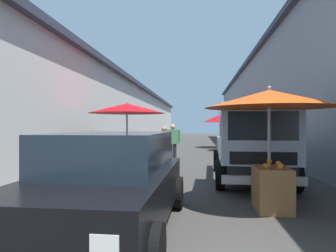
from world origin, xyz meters
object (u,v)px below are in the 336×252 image
object	(u,v)px
fruit_stall_near_right	(270,114)
delivery_truck	(253,145)
fruit_stall_far_right	(128,122)
vendor_by_crates	(164,144)
plastic_stool	(158,153)
hatchback_car	(111,181)
fruit_stall_mid_lane	(220,122)
vendor_in_shade	(173,141)
fruit_stall_near_left	(235,123)
parked_scooter	(154,144)

from	to	relation	value
fruit_stall_near_right	delivery_truck	world-z (taller)	fruit_stall_near_right
delivery_truck	fruit_stall_far_right	bearing A→B (deg)	73.20
fruit_stall_far_right	vendor_by_crates	xyz separation A→B (m)	(1.94, -0.89, -0.80)
plastic_stool	hatchback_car	bearing A→B (deg)	-176.49
delivery_truck	plastic_stool	world-z (taller)	delivery_truck
fruit_stall_mid_lane	fruit_stall_far_right	xyz separation A→B (m)	(-11.95, 3.63, -0.15)
fruit_stall_far_right	vendor_by_crates	bearing A→B (deg)	-24.59
fruit_stall_mid_lane	vendor_in_shade	xyz separation A→B (m)	(-8.74, 2.53, -0.90)
hatchback_car	plastic_stool	bearing A→B (deg)	3.51
fruit_stall_far_right	hatchback_car	world-z (taller)	fruit_stall_far_right
hatchback_car	vendor_by_crates	world-z (taller)	vendor_by_crates
fruit_stall_far_right	hatchback_car	size ratio (longest dim) A/B	0.61
fruit_stall_near_right	vendor_in_shade	world-z (taller)	fruit_stall_near_right
plastic_stool	vendor_in_shade	bearing A→B (deg)	-140.06
vendor_by_crates	fruit_stall_near_right	bearing A→B (deg)	-153.56
fruit_stall_near_right	fruit_stall_mid_lane	bearing A→B (deg)	-0.47
vendor_by_crates	vendor_in_shade	bearing A→B (deg)	-9.36
delivery_truck	fruit_stall_near_right	bearing A→B (deg)	177.71
vendor_by_crates	plastic_stool	bearing A→B (deg)	13.74
fruit_stall_mid_lane	hatchback_car	distance (m)	16.98
fruit_stall_far_right	plastic_stool	distance (m)	4.33
fruit_stall_near_right	hatchback_car	size ratio (longest dim) A/B	0.61
fruit_stall_near_right	plastic_stool	distance (m)	8.19
fruit_stall_far_right	vendor_by_crates	world-z (taller)	fruit_stall_far_right
fruit_stall_near_right	fruit_stall_far_right	xyz separation A→B (m)	(3.33, 3.51, -0.10)
vendor_in_shade	plastic_stool	bearing A→B (deg)	39.94
fruit_stall_far_right	delivery_truck	world-z (taller)	fruit_stall_far_right
vendor_by_crates	vendor_in_shade	distance (m)	1.29
fruit_stall_near_right	plastic_stool	xyz separation A→B (m)	(7.42, 3.15, -1.45)
fruit_stall_near_left	plastic_stool	world-z (taller)	fruit_stall_near_left
fruit_stall_near_right	vendor_by_crates	xyz separation A→B (m)	(5.27, 2.62, -0.90)
fruit_stall_near_right	plastic_stool	bearing A→B (deg)	22.97
fruit_stall_mid_lane	vendor_by_crates	world-z (taller)	fruit_stall_mid_lane
delivery_truck	vendor_by_crates	size ratio (longest dim) A/B	3.25
fruit_stall_near_left	vendor_by_crates	world-z (taller)	fruit_stall_near_left
fruit_stall_mid_lane	vendor_in_shade	world-z (taller)	fruit_stall_mid_lane
vendor_by_crates	fruit_stall_far_right	bearing A→B (deg)	155.41
fruit_stall_mid_lane	fruit_stall_far_right	world-z (taller)	fruit_stall_mid_lane
fruit_stall_near_left	parked_scooter	distance (m)	5.10
fruit_stall_far_right	delivery_truck	distance (m)	3.81
fruit_stall_mid_lane	hatchback_car	xyz separation A→B (m)	(-16.72, 2.73, -1.09)
parked_scooter	fruit_stall_near_left	bearing A→B (deg)	-79.07
parked_scooter	fruit_stall_near_right	bearing A→B (deg)	-161.18
delivery_truck	fruit_stall_near_left	bearing A→B (deg)	-4.28
fruit_stall_far_right	vendor_in_shade	size ratio (longest dim) A/B	1.47
fruit_stall_near_left	hatchback_car	distance (m)	14.51
vendor_in_shade	hatchback_car	bearing A→B (deg)	178.61
delivery_truck	parked_scooter	world-z (taller)	delivery_truck
plastic_stool	fruit_stall_mid_lane	bearing A→B (deg)	-22.59
hatchback_car	fruit_stall_near_left	bearing A→B (deg)	-13.87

